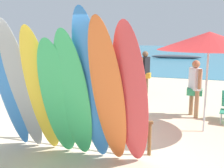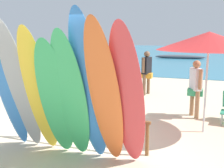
# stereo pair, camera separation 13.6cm
# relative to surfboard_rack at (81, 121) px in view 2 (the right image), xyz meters

# --- Properties ---
(ground) EXTENTS (60.00, 60.00, 0.00)m
(ground) POSITION_rel_surfboard_rack_xyz_m (0.00, 14.00, -0.52)
(ground) COLOR beige
(ocean_water) EXTENTS (60.00, 40.00, 0.02)m
(ocean_water) POSITION_rel_surfboard_rack_xyz_m (0.00, 29.20, -0.51)
(ocean_water) COLOR teal
(ocean_water) RESTS_ON ground
(surfboard_rack) EXTENTS (2.81, 0.07, 0.67)m
(surfboard_rack) POSITION_rel_surfboard_rack_xyz_m (0.00, 0.00, 0.00)
(surfboard_rack) COLOR brown
(surfboard_rack) RESTS_ON ground
(surfboard_blue_0) EXTENTS (0.50, 0.93, 2.69)m
(surfboard_blue_0) POSITION_rel_surfboard_rack_xyz_m (-1.18, -0.68, 0.83)
(surfboard_blue_0) COLOR #337AD1
(surfboard_blue_0) RESTS_ON ground
(surfboard_grey_1) EXTENTS (0.51, 0.92, 2.49)m
(surfboard_grey_1) POSITION_rel_surfboard_rack_xyz_m (-0.88, -0.67, 0.72)
(surfboard_grey_1) COLOR #999EA3
(surfboard_grey_1) RESTS_ON ground
(surfboard_yellow_2) EXTENTS (0.61, 0.97, 2.38)m
(surfboard_yellow_2) POSITION_rel_surfboard_rack_xyz_m (-0.48, -0.66, 0.67)
(surfboard_yellow_2) COLOR yellow
(surfboard_yellow_2) RESTS_ON ground
(surfboard_green_3) EXTENTS (0.66, 0.92, 2.18)m
(surfboard_green_3) POSITION_rel_surfboard_rack_xyz_m (-0.14, -0.69, 0.57)
(surfboard_green_3) COLOR #38B266
(surfboard_green_3) RESTS_ON ground
(surfboard_green_4) EXTENTS (0.57, 0.88, 2.33)m
(surfboard_green_4) POSITION_rel_surfboard_rack_xyz_m (0.17, -0.69, 0.64)
(surfboard_green_4) COLOR #38B266
(surfboard_green_4) RESTS_ON ground
(surfboard_blue_5) EXTENTS (0.60, 0.89, 2.64)m
(surfboard_blue_5) POSITION_rel_surfboard_rack_xyz_m (0.49, -0.67, 0.80)
(surfboard_blue_5) COLOR #337AD1
(surfboard_blue_5) RESTS_ON ground
(surfboard_orange_6) EXTENTS (0.55, 1.08, 2.50)m
(surfboard_orange_6) POSITION_rel_surfboard_rack_xyz_m (0.82, -0.79, 0.73)
(surfboard_orange_6) COLOR orange
(surfboard_orange_6) RESTS_ON ground
(surfboard_red_7) EXTENTS (0.58, 0.99, 2.44)m
(surfboard_red_7) POSITION_rel_surfboard_rack_xyz_m (1.16, -0.70, 0.70)
(surfboard_red_7) COLOR #D13D42
(surfboard_red_7) RESTS_ON ground
(beachgoer_strolling) EXTENTS (0.40, 0.53, 1.55)m
(beachgoer_strolling) POSITION_rel_surfboard_rack_xyz_m (2.06, 2.76, 0.37)
(beachgoer_strolling) COLOR #9E704C
(beachgoer_strolling) RESTS_ON ground
(beachgoer_photographing) EXTENTS (0.42, 0.59, 1.62)m
(beachgoer_photographing) POSITION_rel_surfboard_rack_xyz_m (0.24, 5.05, 0.41)
(beachgoer_photographing) COLOR brown
(beachgoer_photographing) RESTS_ON ground
(beach_umbrella) EXTENTS (2.27, 2.27, 2.28)m
(beach_umbrella) POSITION_rel_surfboard_rack_xyz_m (2.32, 1.62, 1.56)
(beach_umbrella) COLOR silver
(beach_umbrella) RESTS_ON ground
(distant_boat) EXTENTS (4.61, 0.83, 0.37)m
(distant_boat) POSITION_rel_surfboard_rack_xyz_m (0.00, 20.90, -0.36)
(distant_boat) COLOR #4C515B
(distant_boat) RESTS_ON ground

